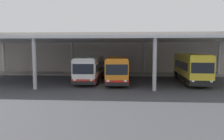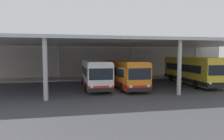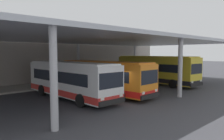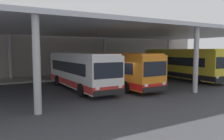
{
  "view_description": "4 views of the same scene",
  "coord_description": "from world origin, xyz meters",
  "px_view_note": "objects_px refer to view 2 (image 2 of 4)",
  "views": [
    {
      "loc": [
        3.56,
        -25.28,
        4.2
      ],
      "look_at": [
        1.39,
        4.5,
        1.41
      ],
      "focal_mm": 36.37,
      "sensor_mm": 36.0,
      "label": 1
    },
    {
      "loc": [
        -3.81,
        -20.03,
        3.86
      ],
      "look_at": [
        0.95,
        4.65,
        1.96
      ],
      "focal_mm": 31.99,
      "sensor_mm": 36.0,
      "label": 2
    },
    {
      "loc": [
        -11.31,
        -12.25,
        3.92
      ],
      "look_at": [
        5.05,
        5.21,
        2.06
      ],
      "focal_mm": 34.38,
      "sensor_mm": 36.0,
      "label": 3
    },
    {
      "loc": [
        -8.33,
        -14.46,
        3.41
      ],
      "look_at": [
        2.02,
        3.9,
        1.52
      ],
      "focal_mm": 34.97,
      "sensor_mm": 36.0,
      "label": 4
    }
  ],
  "objects_px": {
    "bus_nearest_bay": "(95,73)",
    "bus_middle_bay": "(190,70)",
    "bus_second_bay": "(124,73)",
    "bench_waiting": "(100,75)"
  },
  "relations": [
    {
      "from": "bus_second_bay",
      "to": "bench_waiting",
      "type": "height_order",
      "value": "bus_second_bay"
    },
    {
      "from": "bus_nearest_bay",
      "to": "bench_waiting",
      "type": "relative_size",
      "value": 5.87
    },
    {
      "from": "bus_second_bay",
      "to": "bus_middle_bay",
      "type": "xyz_separation_m",
      "value": [
        9.32,
        0.73,
        0.19
      ]
    },
    {
      "from": "bus_nearest_bay",
      "to": "bus_middle_bay",
      "type": "relative_size",
      "value": 0.92
    },
    {
      "from": "bus_middle_bay",
      "to": "bench_waiting",
      "type": "height_order",
      "value": "bus_middle_bay"
    },
    {
      "from": "bench_waiting",
      "to": "bus_middle_bay",
      "type": "bearing_deg",
      "value": -35.65
    },
    {
      "from": "bus_nearest_bay",
      "to": "bus_second_bay",
      "type": "distance_m",
      "value": 3.47
    },
    {
      "from": "bus_nearest_bay",
      "to": "bench_waiting",
      "type": "height_order",
      "value": "bus_nearest_bay"
    },
    {
      "from": "bus_middle_bay",
      "to": "bench_waiting",
      "type": "xyz_separation_m",
      "value": [
        -11.05,
        7.93,
        -1.18
      ]
    },
    {
      "from": "bus_middle_bay",
      "to": "bus_second_bay",
      "type": "bearing_deg",
      "value": -175.51
    }
  ]
}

